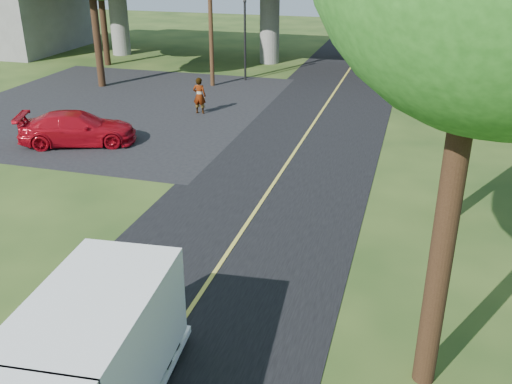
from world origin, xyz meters
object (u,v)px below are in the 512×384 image
at_px(utility_pole, 210,8).
at_px(traffic_signal, 245,29).
at_px(red_sedan, 78,128).
at_px(step_van, 79,375).
at_px(pedestrian, 199,96).

bearing_deg(utility_pole, traffic_signal, 53.13).
bearing_deg(utility_pole, red_sedan, -98.95).
bearing_deg(step_van, red_sedan, 117.27).
height_order(traffic_signal, step_van, traffic_signal).
distance_m(traffic_signal, pedestrian, 8.26).
height_order(red_sedan, pedestrian, pedestrian).
height_order(traffic_signal, utility_pole, utility_pole).
xyz_separation_m(utility_pole, step_van, (7.14, -26.18, -3.24)).
xyz_separation_m(step_van, red_sedan, (-9.02, 14.22, -0.63)).
relative_size(traffic_signal, step_van, 0.85).
bearing_deg(utility_pole, pedestrian, -76.04).
distance_m(utility_pole, red_sedan, 12.71).
height_order(utility_pole, step_van, utility_pole).
bearing_deg(pedestrian, step_van, 104.67).
height_order(step_van, red_sedan, step_van).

